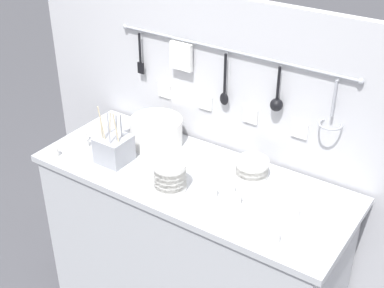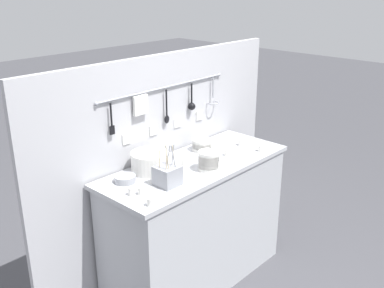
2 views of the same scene
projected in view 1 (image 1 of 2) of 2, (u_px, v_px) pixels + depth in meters
The scene contains 16 objects.
counter at pixel (192, 256), 2.58m from camera, with size 1.43×0.56×0.94m.
back_wall at pixel (228, 164), 2.62m from camera, with size 2.23×0.11×1.66m.
bowl_stack_back_corner at pixel (252, 168), 2.31m from camera, with size 0.14×0.14×0.08m.
bowl_stack_tall_left at pixel (170, 176), 2.22m from camera, with size 0.14×0.14×0.13m.
plate_stack at pixel (156, 132), 2.54m from camera, with size 0.25×0.25×0.13m.
steel_mixing_bowl at pixel (121, 128), 2.67m from camera, with size 0.13×0.13×0.04m.
cutlery_caddy at pixel (114, 149), 2.41m from camera, with size 0.14×0.14×0.28m.
cup_front_left at pixel (55, 152), 2.47m from camera, with size 0.04×0.04×0.05m.
cup_front_right at pixel (85, 142), 2.54m from camera, with size 0.04×0.04×0.05m.
cup_by_caddy at pixel (237, 199), 2.15m from camera, with size 0.04×0.04×0.05m.
cup_back_left at pixel (295, 211), 2.08m from camera, with size 0.04×0.04×0.05m.
cup_edge_near at pixel (275, 237), 1.95m from camera, with size 0.04×0.04×0.05m.
cup_beside_plates at pixel (84, 136), 2.59m from camera, with size 0.04×0.04×0.05m.
cup_edge_far at pixel (213, 191), 2.20m from camera, with size 0.04×0.04×0.05m.
cup_back_right at pixel (231, 189), 2.21m from camera, with size 0.04×0.04×0.05m.
cup_mid_row at pixel (179, 162), 2.39m from camera, with size 0.04×0.04×0.05m.
Camera 1 is at (1.08, -1.61, 2.26)m, focal length 50.00 mm.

